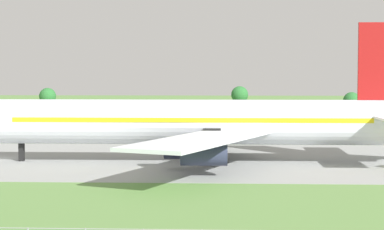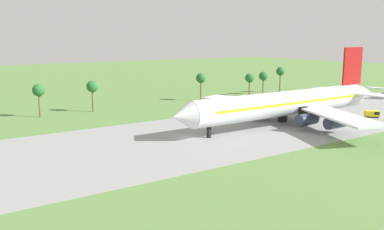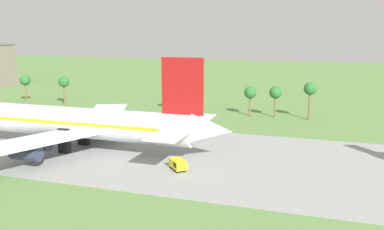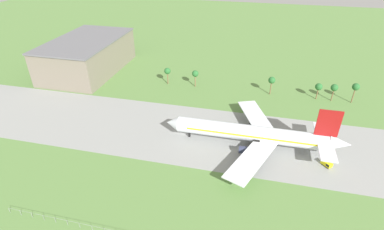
% 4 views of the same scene
% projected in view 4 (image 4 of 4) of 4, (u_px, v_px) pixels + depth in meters
% --- Properties ---
extents(ground_plane, '(600.00, 600.00, 0.00)m').
position_uv_depth(ground_plane, '(182.00, 132.00, 130.01)').
color(ground_plane, '#5B8442').
extents(taxiway_strip, '(320.00, 44.00, 0.02)m').
position_uv_depth(taxiway_strip, '(182.00, 132.00, 130.01)').
color(taxiway_strip, gray).
rests_on(taxiway_strip, ground_plane).
extents(jet_airliner, '(72.07, 59.31, 19.86)m').
position_uv_depth(jet_airliner, '(254.00, 134.00, 118.67)').
color(jet_airliner, silver).
rests_on(jet_airliner, ground_plane).
extents(baggage_tug, '(4.18, 4.30, 1.89)m').
position_uv_depth(baggage_tug, '(327.00, 164.00, 110.19)').
color(baggage_tug, black).
rests_on(baggage_tug, ground_plane).
extents(terminal_building, '(36.72, 61.20, 19.81)m').
position_uv_depth(terminal_building, '(88.00, 55.00, 183.62)').
color(terminal_building, slate).
rests_on(terminal_building, ground_plane).
extents(palm_tree_row, '(101.29, 3.60, 10.69)m').
position_uv_depth(palm_tree_row, '(271.00, 81.00, 156.72)').
color(palm_tree_row, brown).
rests_on(palm_tree_row, ground_plane).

